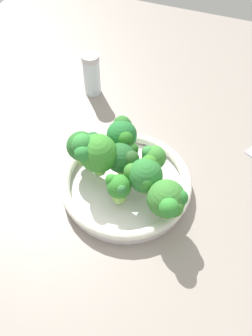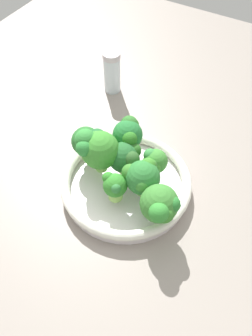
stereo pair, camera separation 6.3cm
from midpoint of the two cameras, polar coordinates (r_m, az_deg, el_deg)
ground_plane at (r=69.82cm, az=6.77°, el=-3.40°), size 130.00×130.00×2.50cm
bowl at (r=66.50cm, az=2.70°, el=-2.65°), size 23.70×23.70×3.21cm
broccoli_floret_0 at (r=60.20cm, az=5.39°, el=-1.55°), size 6.02×6.39×7.19cm
broccoli_floret_1 at (r=65.27cm, az=-3.27°, el=3.96°), size 5.37×6.16×7.01cm
broccoli_floret_2 at (r=60.31cm, az=1.19°, el=-3.00°), size 4.08×4.47×5.36cm
broccoli_floret_3 at (r=63.78cm, az=2.55°, el=1.58°), size 5.89×6.20×6.13cm
broccoli_floret_4 at (r=63.26cm, az=7.42°, el=0.71°), size 4.83×4.59×5.83cm
broccoli_floret_5 at (r=62.83cm, az=-1.66°, el=2.88°), size 6.93×7.74×8.63cm
broccoli_floret_6 at (r=66.26cm, az=3.08°, el=5.23°), size 6.14×5.49×7.16cm
broccoli_floret_7 at (r=57.75cm, az=8.49°, el=-6.01°), size 7.07×6.47×6.99cm
pepper_shaker at (r=84.65cm, az=-0.01°, el=14.63°), size 3.90×3.90×9.85cm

